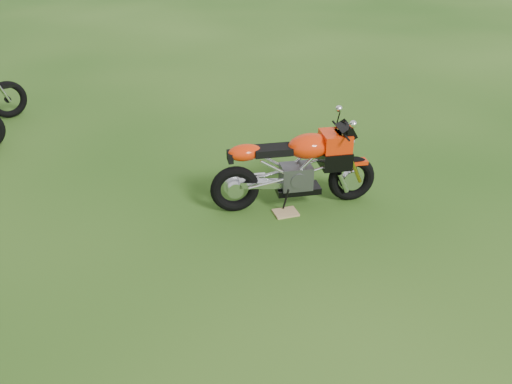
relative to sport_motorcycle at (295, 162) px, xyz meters
name	(u,v)px	position (x,y,z in m)	size (l,w,h in m)	color
ground	(269,264)	(-0.70, -1.10, -0.58)	(120.00, 120.00, 0.00)	#17420E
sport_motorcycle	(295,162)	(0.00, 0.00, 0.00)	(1.93, 0.48, 1.16)	red
plywood_board	(286,213)	(-0.17, -0.17, -0.57)	(0.28, 0.22, 0.02)	tan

